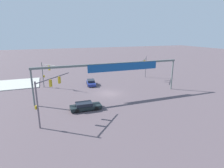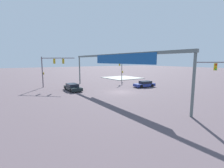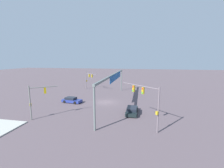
{
  "view_description": "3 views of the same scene",
  "coord_description": "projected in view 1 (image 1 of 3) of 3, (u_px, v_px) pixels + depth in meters",
  "views": [
    {
      "loc": [
        11.41,
        32.75,
        11.59
      ],
      "look_at": [
        -0.98,
        -0.63,
        1.69
      ],
      "focal_mm": 29.36,
      "sensor_mm": 36.0,
      "label": 1
    },
    {
      "loc": [
        -21.88,
        16.41,
        5.31
      ],
      "look_at": [
        0.2,
        1.72,
        1.51
      ],
      "focal_mm": 26.12,
      "sensor_mm": 36.0,
      "label": 2
    },
    {
      "loc": [
        32.09,
        7.78,
        9.56
      ],
      "look_at": [
        -1.28,
        1.27,
        3.97
      ],
      "focal_mm": 24.34,
      "sensor_mm": 36.0,
      "label": 3
    }
  ],
  "objects": [
    {
      "name": "traffic_signal_near_corner",
      "position": [
        47.0,
        91.0,
        23.7
      ],
      "size": [
        4.97,
        5.16,
        6.11
      ],
      "rotation": [
        0.0,
        0.0,
        -2.31
      ],
      "color": "#645960",
      "rests_on": "ground"
    },
    {
      "name": "sedan_car_approaching",
      "position": [
        85.0,
        106.0,
        28.62
      ],
      "size": [
        4.86,
        2.05,
        1.21
      ],
      "rotation": [
        0.0,
        0.0,
        3.12
      ],
      "color": "black",
      "rests_on": "ground"
    },
    {
      "name": "sedan_car_waiting_far",
      "position": [
        91.0,
        83.0,
        42.36
      ],
      "size": [
        2.38,
        4.51,
        1.21
      ],
      "rotation": [
        0.0,
        0.0,
        1.43
      ],
      "color": "navy",
      "rests_on": "ground"
    },
    {
      "name": "ground_plane",
      "position": [
        109.0,
        93.0,
        36.51
      ],
      "size": [
        237.22,
        237.22,
        0.0
      ],
      "primitive_type": "plane",
      "color": "#584A51"
    },
    {
      "name": "overhead_sign_gantry",
      "position": [
        115.0,
        67.0,
        33.57
      ],
      "size": [
        27.61,
        0.43,
        6.38
      ],
      "color": "slate",
      "rests_on": "ground"
    },
    {
      "name": "sidewalk_corner",
      "position": [
        17.0,
        84.0,
        43.01
      ],
      "size": [
        10.01,
        9.56,
        0.15
      ],
      "primitive_type": "cube",
      "color": "#B1B2A9",
      "rests_on": "ground"
    },
    {
      "name": "traffic_signal_opposite_side",
      "position": [
        45.0,
        72.0,
        39.38
      ],
      "size": [
        2.81,
        3.67,
        5.55
      ],
      "rotation": [
        0.0,
        0.0,
        2.25
      ],
      "color": "slate",
      "rests_on": "ground"
    },
    {
      "name": "traffic_signal_cross_street",
      "position": [
        145.0,
        64.0,
        47.43
      ],
      "size": [
        4.57,
        4.89,
        5.74
      ],
      "rotation": [
        0.0,
        0.0,
        0.85
      ],
      "color": "slate",
      "rests_on": "ground"
    }
  ]
}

